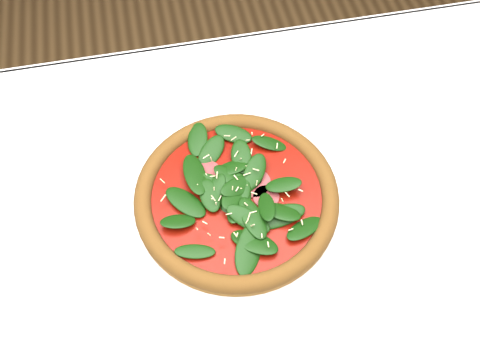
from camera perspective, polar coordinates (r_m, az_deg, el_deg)
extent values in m
cube|color=silver|center=(0.73, -3.63, -9.07)|extent=(1.20, 0.80, 0.04)
cylinder|color=#4C371E|center=(1.34, 18.02, 2.56)|extent=(0.06, 0.06, 0.71)
cube|color=silver|center=(1.03, -7.21, 9.45)|extent=(1.20, 0.01, 0.22)
cylinder|color=white|center=(0.74, -0.36, -2.39)|extent=(0.32, 0.32, 0.01)
torus|color=white|center=(0.74, -0.36, -2.25)|extent=(0.32, 0.32, 0.01)
cylinder|color=#A06826|center=(0.73, -0.37, -2.00)|extent=(0.36, 0.36, 0.01)
torus|color=#9C6224|center=(0.73, -0.37, -1.70)|extent=(0.36, 0.36, 0.02)
cylinder|color=maroon|center=(0.73, -0.37, -1.70)|extent=(0.30, 0.30, 0.00)
cylinder|color=#A14040|center=(0.72, -0.37, -1.55)|extent=(0.26, 0.26, 0.00)
ellipsoid|color=#103409|center=(0.72, -0.38, -1.18)|extent=(0.28, 0.28, 0.02)
cylinder|color=beige|center=(0.71, -0.38, -0.94)|extent=(0.26, 0.26, 0.00)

